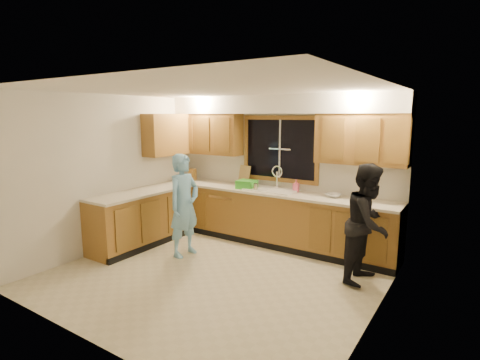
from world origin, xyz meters
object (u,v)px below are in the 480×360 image
at_px(dishwasher, 230,213).
at_px(bowl, 334,195).
at_px(woman, 368,223).
at_px(dish_crate, 247,184).
at_px(knife_block, 192,175).
at_px(sink, 271,194).
at_px(stove, 115,226).
at_px(soap_bottle, 296,186).
at_px(man, 184,205).

distance_m(dishwasher, bowl, 1.99).
distance_m(woman, dish_crate, 2.30).
distance_m(woman, knife_block, 3.61).
height_order(sink, dishwasher, sink).
relative_size(dishwasher, knife_block, 3.53).
distance_m(dishwasher, stove, 2.04).
bearing_deg(knife_block, bowl, -4.49).
xyz_separation_m(sink, bowl, (1.06, 0.06, 0.08)).
relative_size(stove, bowl, 3.93).
xyz_separation_m(stove, knife_block, (0.04, 1.85, 0.59)).
height_order(soap_bottle, bowl, soap_bottle).
bearing_deg(soap_bottle, bowl, -6.20).
bearing_deg(stove, dishwasher, 62.31).
distance_m(stove, woman, 3.78).
bearing_deg(bowl, knife_block, -179.27).
relative_size(knife_block, bowl, 1.01).
relative_size(stove, soap_bottle, 4.38).
xyz_separation_m(knife_block, bowl, (2.83, 0.04, -0.09)).
xyz_separation_m(dishwasher, man, (-0.01, -1.22, 0.39)).
relative_size(woman, soap_bottle, 7.64).
distance_m(sink, knife_block, 1.77).
xyz_separation_m(dishwasher, dish_crate, (0.41, -0.07, 0.58)).
bearing_deg(sink, knife_block, 179.23).
relative_size(knife_block, soap_bottle, 1.13).
relative_size(sink, woman, 0.55).
bearing_deg(dishwasher, sink, 0.99).
distance_m(woman, soap_bottle, 1.60).
bearing_deg(sink, woman, -19.59).
bearing_deg(dishwasher, stove, -117.69).
relative_size(woman, knife_block, 6.77).
distance_m(woman, bowl, 1.01).
distance_m(knife_block, soap_bottle, 2.16).
relative_size(sink, stove, 0.96).
height_order(stove, soap_bottle, soap_bottle).
relative_size(man, woman, 1.02).
height_order(dish_crate, soap_bottle, soap_bottle).
bearing_deg(dish_crate, dishwasher, 170.44).
distance_m(stove, soap_bottle, 2.99).
distance_m(dishwasher, woman, 2.72).
relative_size(man, bowl, 6.99).
xyz_separation_m(sink, knife_block, (-1.76, 0.02, 0.17)).
bearing_deg(soap_bottle, dishwasher, -173.21).
bearing_deg(dish_crate, man, -110.04).
bearing_deg(dish_crate, stove, -127.92).
height_order(man, soap_bottle, man).
height_order(dish_crate, bowl, dish_crate).
xyz_separation_m(stove, dish_crate, (1.36, 1.74, 0.54)).
height_order(knife_block, bowl, knife_block).
relative_size(dishwasher, man, 0.51).
bearing_deg(sink, dishwasher, -179.01).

